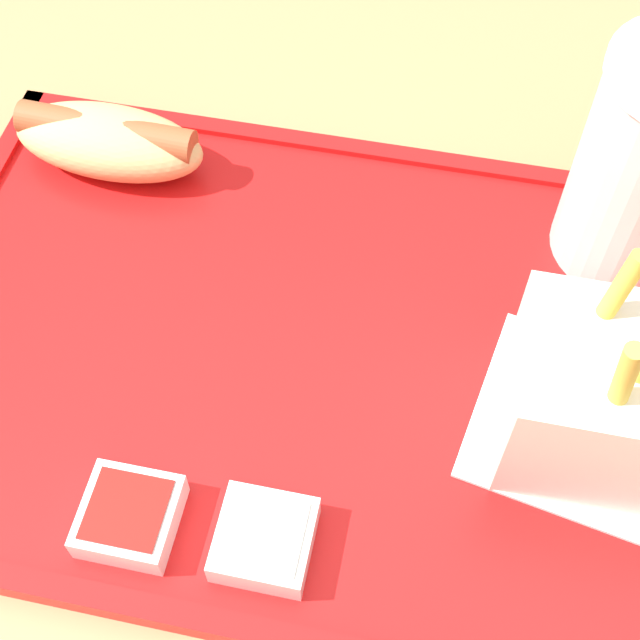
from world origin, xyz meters
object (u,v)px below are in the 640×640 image
hot_dog_far (108,140)px  sauce_cup_mayo (265,539)px  sauce_cup_ketchup (129,516)px  fries_carton (616,400)px

hot_dog_far → sauce_cup_mayo: (0.15, -0.22, -0.01)m
hot_dog_far → sauce_cup_ketchup: size_ratio=2.75×
fries_carton → sauce_cup_ketchup: 0.24m
sauce_cup_mayo → hot_dog_far: bearing=124.4°
fries_carton → sauce_cup_mayo: (-0.15, -0.09, -0.03)m
fries_carton → sauce_cup_mayo: fries_carton is taller
hot_dog_far → sauce_cup_ketchup: 0.24m
hot_dog_far → sauce_cup_ketchup: hot_dog_far is taller
fries_carton → sauce_cup_mayo: 0.18m
hot_dog_far → sauce_cup_mayo: hot_dog_far is taller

